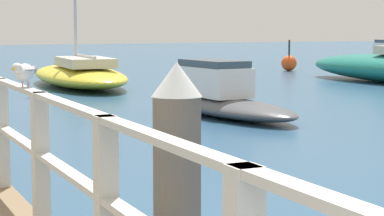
% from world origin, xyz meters
% --- Properties ---
extents(dock_piling_near, '(0.29, 0.29, 1.80)m').
position_xyz_m(dock_piling_near, '(1.46, 3.91, 0.91)').
color(dock_piling_near, '#6B6056').
rests_on(dock_piling_near, ground_plane).
extents(seagull_foreground, '(0.29, 0.43, 0.21)m').
position_xyz_m(seagull_foreground, '(1.07, 6.20, 1.62)').
color(seagull_foreground, white).
rests_on(seagull_foreground, pier_railing).
extents(boat_4, '(3.01, 7.68, 8.49)m').
position_xyz_m(boat_4, '(6.54, 23.44, 0.41)').
color(boat_4, gold).
rests_on(boat_4, ground_plane).
extents(boat_5, '(1.92, 5.03, 1.24)m').
position_xyz_m(boat_5, '(7.22, 14.45, 0.41)').
color(boat_5, '#4C4C51').
rests_on(boat_5, ground_plane).
extents(channel_buoy, '(0.70, 0.70, 1.40)m').
position_xyz_m(channel_buoy, '(17.54, 27.67, 0.36)').
color(channel_buoy, '#E54C19').
rests_on(channel_buoy, ground_plane).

